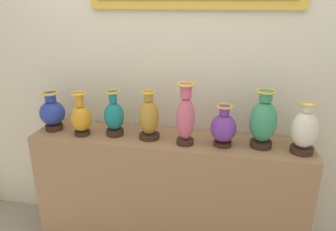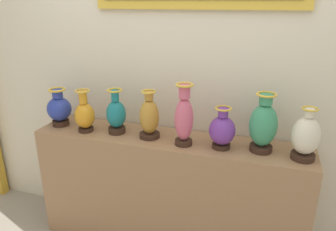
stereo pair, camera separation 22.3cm
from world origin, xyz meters
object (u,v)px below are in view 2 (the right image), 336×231
at_px(vase_teal, 116,115).
at_px(vase_rose, 184,118).
at_px(vase_jade, 263,125).
at_px(vase_violet, 222,130).
at_px(vase_ivory, 306,137).
at_px(vase_amber, 85,115).
at_px(vase_cobalt, 59,109).
at_px(vase_ochre, 149,118).

bearing_deg(vase_teal, vase_rose, -5.22).
bearing_deg(vase_jade, vase_violet, -172.68).
xyz_separation_m(vase_rose, vase_ivory, (0.77, 0.02, -0.05)).
distance_m(vase_rose, vase_jade, 0.51).
height_order(vase_amber, vase_violet, vase_amber).
xyz_separation_m(vase_jade, vase_ivory, (0.25, -0.04, -0.03)).
distance_m(vase_cobalt, vase_ochre, 0.76).
bearing_deg(vase_jade, vase_amber, -177.50).
xyz_separation_m(vase_rose, vase_jade, (0.51, 0.06, -0.02)).
bearing_deg(vase_cobalt, vase_jade, 0.34).
bearing_deg(vase_amber, vase_cobalt, 169.63).
distance_m(vase_cobalt, vase_ivory, 1.79).
bearing_deg(vase_ochre, vase_jade, 1.20).
xyz_separation_m(vase_amber, vase_jade, (1.28, 0.06, 0.05)).
relative_size(vase_cobalt, vase_ochre, 0.86).
xyz_separation_m(vase_cobalt, vase_jade, (1.53, 0.01, 0.04)).
bearing_deg(vase_teal, vase_ochre, -1.10).
distance_m(vase_cobalt, vase_rose, 1.03).
relative_size(vase_violet, vase_ivory, 0.85).
bearing_deg(vase_ivory, vase_teal, 178.79).
relative_size(vase_amber, vase_jade, 0.82).
bearing_deg(vase_ivory, vase_jade, 171.38).
bearing_deg(vase_teal, vase_ivory, -1.21).
bearing_deg(vase_teal, vase_jade, 0.62).
relative_size(vase_teal, vase_rose, 0.78).
bearing_deg(vase_amber, vase_jade, 2.50).
xyz_separation_m(vase_rose, vase_violet, (0.26, 0.03, -0.07)).
distance_m(vase_teal, vase_rose, 0.53).
bearing_deg(vase_violet, vase_cobalt, 178.94).
xyz_separation_m(vase_teal, vase_ochre, (0.26, -0.01, 0.01)).
height_order(vase_cobalt, vase_rose, vase_rose).
distance_m(vase_amber, vase_ivory, 1.53).
relative_size(vase_teal, vase_violet, 1.17).
xyz_separation_m(vase_cobalt, vase_ivory, (1.79, -0.03, 0.01)).
distance_m(vase_amber, vase_rose, 0.77).
xyz_separation_m(vase_amber, vase_violet, (1.02, 0.02, -0.00)).
relative_size(vase_cobalt, vase_teal, 0.89).
relative_size(vase_teal, vase_jade, 0.85).
height_order(vase_cobalt, vase_jade, vase_jade).
height_order(vase_amber, vase_rose, vase_rose).
distance_m(vase_rose, vase_ivory, 0.77).
relative_size(vase_teal, vase_ochre, 0.96).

